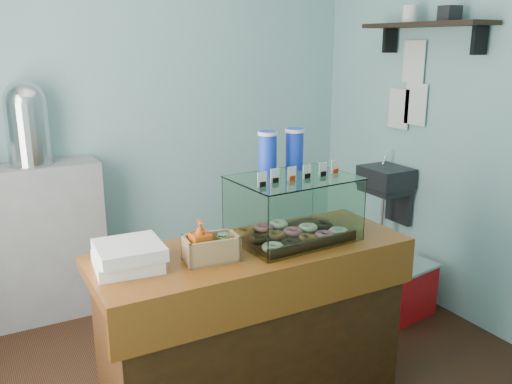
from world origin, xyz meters
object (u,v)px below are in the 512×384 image
counter (253,327)px  display_case (290,204)px  coffee_urn (27,121)px  red_cooler (402,289)px

counter → display_case: bearing=11.1°
counter → coffee_urn: coffee_urn is taller
coffee_urn → counter: bearing=-62.6°
coffee_urn → display_case: bearing=-55.3°
counter → display_case: 0.67m
counter → coffee_urn: bearing=117.4°
counter → coffee_urn: 2.02m
display_case → red_cooler: bearing=12.3°
red_cooler → counter: bearing=-174.3°
display_case → coffee_urn: bearing=121.2°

